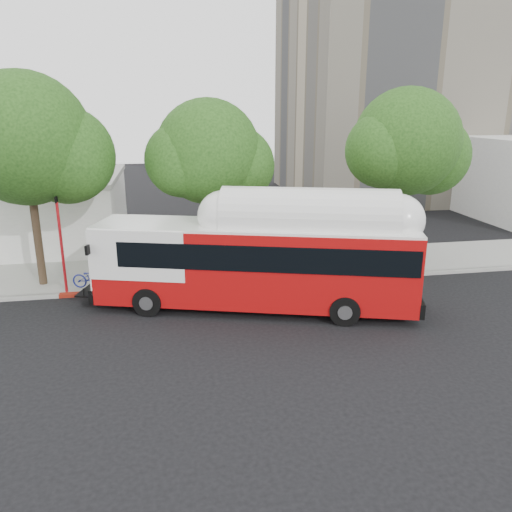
# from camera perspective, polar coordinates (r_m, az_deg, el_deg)

# --- Properties ---
(ground) EXTENTS (120.00, 120.00, 0.00)m
(ground) POSITION_cam_1_polar(r_m,az_deg,el_deg) (20.15, -0.67, -7.23)
(ground) COLOR black
(ground) RESTS_ON ground
(sidewalk) EXTENTS (60.00, 5.00, 0.15)m
(sidewalk) POSITION_cam_1_polar(r_m,az_deg,el_deg) (26.14, -3.05, -1.39)
(sidewalk) COLOR gray
(sidewalk) RESTS_ON ground
(curb_strip) EXTENTS (60.00, 0.30, 0.15)m
(curb_strip) POSITION_cam_1_polar(r_m,az_deg,el_deg) (23.70, -2.24, -3.30)
(curb_strip) COLOR gray
(curb_strip) RESTS_ON ground
(red_curb_segment) EXTENTS (10.00, 0.32, 0.16)m
(red_curb_segment) POSITION_cam_1_polar(r_m,az_deg,el_deg) (23.50, -9.52, -3.69)
(red_curb_segment) COLOR maroon
(red_curb_segment) RESTS_ON ground
(street_tree_left) EXTENTS (6.67, 5.80, 9.74)m
(street_tree_left) POSITION_cam_1_polar(r_m,az_deg,el_deg) (24.41, -23.71, 11.64)
(street_tree_left) COLOR #2D2116
(street_tree_left) RESTS_ON ground
(street_tree_mid) EXTENTS (5.75, 5.00, 8.62)m
(street_tree_mid) POSITION_cam_1_polar(r_m,az_deg,el_deg) (24.46, -4.53, 11.32)
(street_tree_mid) COLOR #2D2116
(street_tree_mid) RESTS_ON ground
(street_tree_right) EXTENTS (6.21, 5.40, 9.18)m
(street_tree_right) POSITION_cam_1_polar(r_m,az_deg,el_deg) (27.15, 17.56, 11.88)
(street_tree_right) COLOR #2D2116
(street_tree_right) RESTS_ON ground
(transit_bus) EXTENTS (14.08, 6.49, 4.13)m
(transit_bus) POSITION_cam_1_polar(r_m,az_deg,el_deg) (20.55, 0.12, -0.98)
(transit_bus) COLOR #A80B0C
(transit_bus) RESTS_ON ground
(signal_pole) EXTENTS (0.13, 0.43, 4.49)m
(signal_pole) POSITION_cam_1_polar(r_m,az_deg,el_deg) (23.54, -21.34, 1.10)
(signal_pole) COLOR #AF1219
(signal_pole) RESTS_ON ground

